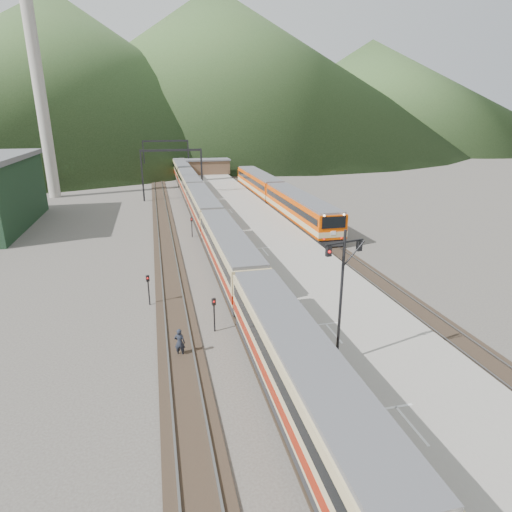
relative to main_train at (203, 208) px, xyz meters
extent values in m
plane|color=#47423D|center=(0.00, -38.58, -1.89)|extent=(400.00, 400.00, 0.00)
cube|color=black|center=(0.00, 1.42, -1.83)|extent=(2.60, 200.00, 0.12)
cube|color=slate|center=(-0.72, 1.42, -1.73)|extent=(0.10, 200.00, 0.14)
cube|color=slate|center=(0.72, 1.42, -1.73)|extent=(0.10, 200.00, 0.14)
cube|color=black|center=(-5.00, 1.42, -1.83)|extent=(2.60, 200.00, 0.12)
cube|color=slate|center=(-5.72, 1.42, -1.73)|extent=(0.10, 200.00, 0.14)
cube|color=slate|center=(-4.28, 1.42, -1.73)|extent=(0.10, 200.00, 0.14)
cube|color=black|center=(11.50, 1.42, -1.83)|extent=(2.60, 200.00, 0.12)
cube|color=slate|center=(10.78, 1.42, -1.73)|extent=(0.10, 200.00, 0.14)
cube|color=slate|center=(12.22, 1.42, -1.73)|extent=(0.10, 200.00, 0.14)
cube|color=gray|center=(5.60, -0.58, -1.39)|extent=(8.00, 100.00, 1.00)
cube|color=black|center=(-7.50, 16.42, 2.11)|extent=(0.25, 0.25, 8.00)
cube|color=black|center=(1.80, 16.42, 2.11)|extent=(0.25, 0.25, 8.00)
cube|color=black|center=(-2.85, 16.42, 5.91)|extent=(9.30, 0.22, 0.35)
cube|color=black|center=(-7.50, 41.42, 2.11)|extent=(0.25, 0.25, 8.00)
cube|color=black|center=(1.80, 41.42, 2.11)|extent=(0.25, 0.25, 8.00)
cube|color=black|center=(-2.85, 41.42, 5.91)|extent=(9.30, 0.22, 0.35)
cylinder|color=#9E998E|center=(-22.00, 23.42, 13.11)|extent=(1.80, 1.80, 30.00)
cube|color=brown|center=(5.60, 39.42, 0.51)|extent=(9.00, 4.00, 2.80)
cube|color=slate|center=(5.60, 39.42, 2.06)|extent=(9.40, 4.40, 0.30)
cone|color=#2A431D|center=(-40.00, 151.42, 28.11)|extent=(180.00, 180.00, 60.00)
cone|color=#2A431D|center=(30.00, 191.42, 35.61)|extent=(220.00, 220.00, 75.00)
cone|color=#2A431D|center=(110.00, 171.42, 23.11)|extent=(160.00, 160.00, 50.00)
cube|color=tan|center=(0.00, -37.47, 0.00)|extent=(2.71, 18.23, 3.31)
cube|color=tan|center=(0.00, -18.73, 0.00)|extent=(2.71, 18.23, 3.31)
cube|color=tan|center=(0.00, 0.00, 0.00)|extent=(2.71, 18.23, 3.31)
cube|color=tan|center=(0.00, 18.73, 0.00)|extent=(2.71, 18.23, 3.31)
cube|color=tan|center=(0.00, 37.47, 0.00)|extent=(2.71, 18.23, 3.31)
cube|color=#D54400|center=(11.50, -3.93, 0.24)|extent=(3.10, 20.84, 3.78)
cube|color=#D54400|center=(11.50, 17.41, 0.24)|extent=(3.10, 20.84, 3.78)
cylinder|color=black|center=(2.68, -35.54, 2.65)|extent=(0.14, 0.14, 7.08)
cube|color=black|center=(2.68, -35.54, 5.59)|extent=(2.15, 0.60, 0.07)
cube|color=black|center=(1.81, -35.76, 5.29)|extent=(0.29, 0.23, 0.50)
cube|color=black|center=(3.56, -35.33, 5.29)|extent=(0.29, 0.23, 0.50)
cylinder|color=black|center=(-2.69, -28.88, -0.89)|extent=(0.10, 0.10, 2.00)
cube|color=black|center=(-2.69, -28.88, 0.16)|extent=(0.27, 0.24, 0.45)
cylinder|color=black|center=(-2.03, -6.48, -0.89)|extent=(0.10, 0.10, 2.00)
cube|color=black|center=(-2.03, -6.48, 0.16)|extent=(0.23, 0.17, 0.45)
cylinder|color=black|center=(-6.71, -23.83, -0.89)|extent=(0.10, 0.10, 2.00)
cube|color=black|center=(-6.71, -23.83, 0.16)|extent=(0.26, 0.22, 0.45)
imported|color=black|center=(-5.02, -31.31, -1.04)|extent=(0.71, 0.58, 1.69)
camera|label=1|loc=(-5.76, -53.17, 11.27)|focal=30.00mm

